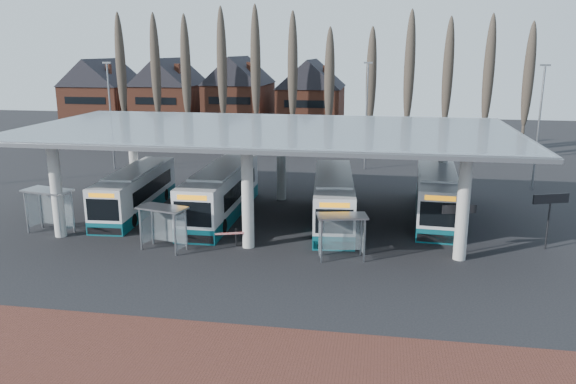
% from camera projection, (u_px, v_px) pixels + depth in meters
% --- Properties ---
extents(ground, '(140.00, 140.00, 0.00)m').
position_uv_depth(ground, '(238.00, 262.00, 30.69)').
color(ground, black).
rests_on(ground, ground).
extents(station_canopy, '(32.00, 16.00, 6.34)m').
position_uv_depth(station_canopy, '(266.00, 137.00, 36.93)').
color(station_canopy, '#B7B7B2').
rests_on(station_canopy, ground).
extents(poplar_row, '(45.10, 1.10, 14.50)m').
position_uv_depth(poplar_row, '(313.00, 74.00, 60.06)').
color(poplar_row, '#473D33').
rests_on(poplar_row, ground).
extents(townhouse_row, '(36.80, 10.30, 12.25)m').
position_uv_depth(townhouse_row, '(204.00, 91.00, 73.79)').
color(townhouse_row, brown).
rests_on(townhouse_row, ground).
extents(lamp_post_a, '(0.80, 0.16, 10.17)m').
position_uv_depth(lamp_post_a, '(111.00, 114.00, 53.27)').
color(lamp_post_a, slate).
rests_on(lamp_post_a, ground).
extents(lamp_post_b, '(0.80, 0.16, 10.17)m').
position_uv_depth(lamp_post_b, '(366.00, 114.00, 53.27)').
color(lamp_post_b, slate).
rests_on(lamp_post_b, ground).
extents(lamp_post_c, '(0.80, 0.16, 10.17)m').
position_uv_depth(lamp_post_c, '(539.00, 125.00, 45.30)').
color(lamp_post_c, slate).
rests_on(lamp_post_c, ground).
extents(bus_0, '(3.06, 11.20, 3.08)m').
position_uv_depth(bus_0, '(136.00, 192.00, 40.01)').
color(bus_0, silver).
rests_on(bus_0, ground).
extents(bus_1, '(2.71, 12.25, 3.40)m').
position_uv_depth(bus_1, '(221.00, 193.00, 38.97)').
color(bus_1, silver).
rests_on(bus_1, ground).
extents(bus_2, '(3.56, 11.78, 3.22)m').
position_uv_depth(bus_2, '(333.00, 199.00, 37.69)').
color(bus_2, silver).
rests_on(bus_2, ground).
extents(bus_3, '(3.25, 12.12, 3.33)m').
position_uv_depth(bus_3, '(436.00, 194.00, 38.87)').
color(bus_3, silver).
rests_on(bus_3, ground).
extents(shelter_0, '(3.26, 2.08, 2.81)m').
position_uv_depth(shelter_0, '(50.00, 201.00, 35.33)').
color(shelter_0, gray).
rests_on(shelter_0, ground).
extents(shelter_1, '(3.03, 2.03, 2.58)m').
position_uv_depth(shelter_1, '(164.00, 218.00, 32.28)').
color(shelter_1, gray).
rests_on(shelter_1, ground).
extents(shelter_2, '(2.95, 1.90, 2.53)m').
position_uv_depth(shelter_2, '(342.00, 226.00, 30.88)').
color(shelter_2, gray).
rests_on(shelter_2, ground).
extents(info_sign_0, '(1.91, 0.58, 2.90)m').
position_uv_depth(info_sign_0, '(459.00, 213.00, 31.32)').
color(info_sign_0, black).
rests_on(info_sign_0, ground).
extents(info_sign_1, '(2.13, 0.88, 3.32)m').
position_uv_depth(info_sign_1, '(550.00, 203.00, 32.06)').
color(info_sign_1, black).
rests_on(info_sign_1, ground).
extents(barrier, '(2.12, 0.92, 1.10)m').
position_uv_depth(barrier, '(234.00, 234.00, 32.68)').
color(barrier, black).
rests_on(barrier, ground).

